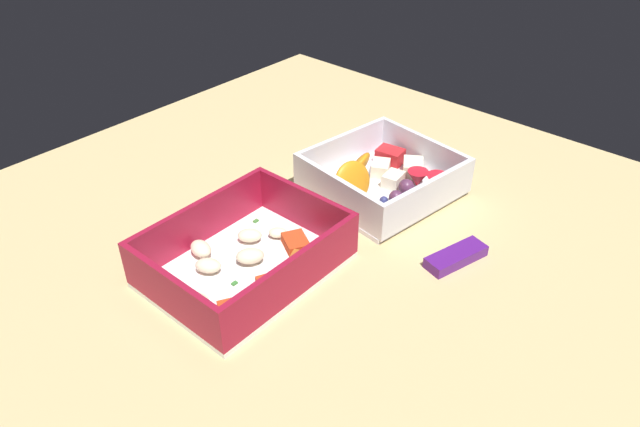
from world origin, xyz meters
TOP-DOWN VIEW (x-y plane):
  - table_surface at (0.00, 0.00)cm, footprint 80.00×80.00cm
  - pasta_container at (9.70, -1.01)cm, footprint 18.80×14.39cm
  - fruit_bowl at (-11.47, 0.67)cm, footprint 17.30×16.93cm
  - candy_bar at (-5.78, 14.08)cm, footprint 7.38×4.14cm
  - paper_cup_liner at (-22.23, -1.45)cm, footprint 4.09×4.09cm

SIDE VIEW (x-z plane):
  - table_surface at x=0.00cm, z-range 0.00..2.00cm
  - candy_bar at x=-5.78cm, z-range 2.00..3.20cm
  - paper_cup_liner at x=-22.23cm, z-range 2.00..3.50cm
  - pasta_container at x=9.70cm, z-range 0.97..6.44cm
  - fruit_bowl at x=-11.47cm, z-range 0.88..6.74cm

